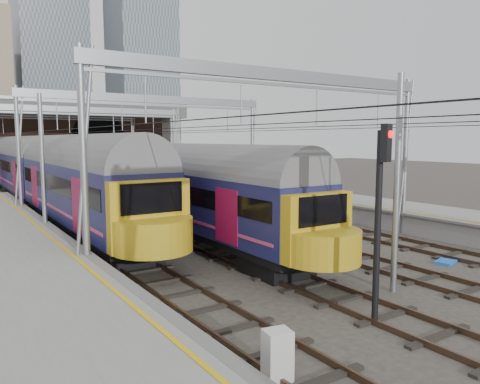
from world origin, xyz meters
TOP-DOWN VIEW (x-y plane):
  - ground at (0.00, 0.00)m, footprint 160.00×160.00m
  - platform_left at (-10.18, 2.50)m, footprint 4.32×55.00m
  - tracks at (0.00, 15.00)m, footprint 14.40×80.00m
  - overhead_line at (0.00, 21.49)m, footprint 16.80×80.00m
  - retaining_wall at (1.40, 51.93)m, footprint 28.00×2.75m
  - overbridge at (0.00, 46.00)m, footprint 28.00×3.00m
  - city_skyline at (2.73, 70.48)m, footprint 37.50×27.50m
  - train_main at (-2.00, 35.03)m, footprint 2.75×63.59m
  - train_second at (-6.00, 43.15)m, footprint 3.08×71.08m
  - signal_near_left at (-2.62, 0.44)m, footprint 0.42×0.48m
  - relay_cabinet at (-6.67, -0.46)m, footprint 0.62×0.54m
  - equip_cover_a at (0.77, 7.16)m, footprint 0.99×0.81m
  - equip_cover_b at (0.27, 5.46)m, footprint 1.00×0.87m
  - equip_cover_c at (4.63, 3.15)m, footprint 1.03×0.84m

SIDE VIEW (x-z plane):
  - ground at x=0.00m, z-range 0.00..0.00m
  - tracks at x=0.00m, z-range -0.09..0.13m
  - equip_cover_b at x=0.27m, z-range 0.00..0.10m
  - equip_cover_a at x=0.77m, z-range 0.00..0.10m
  - equip_cover_c at x=4.63m, z-range 0.00..0.11m
  - relay_cabinet at x=-6.67m, z-range 0.00..1.09m
  - platform_left at x=-10.18m, z-range -0.01..1.11m
  - train_main at x=-2.00m, z-range 0.08..4.83m
  - train_second at x=-6.00m, z-range 0.06..5.26m
  - signal_near_left at x=-2.62m, z-range 0.66..6.00m
  - retaining_wall at x=1.40m, z-range -0.17..8.83m
  - overhead_line at x=0.00m, z-range 2.57..10.57m
  - overbridge at x=0.00m, z-range 2.64..11.89m
  - city_skyline at x=2.73m, z-range -12.91..47.09m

